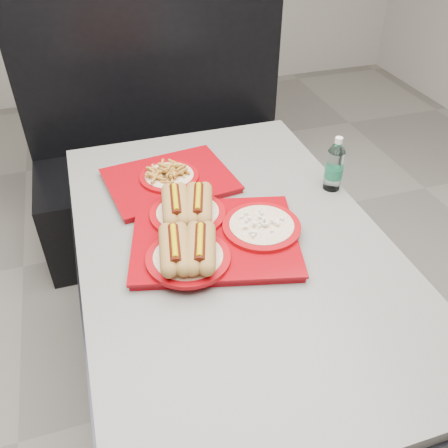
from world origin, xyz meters
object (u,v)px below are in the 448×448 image
object	(u,v)px
tray_near	(208,232)
diner_table	(232,278)
booth_bench	(166,161)
water_bottle	(334,167)
tray_far	(169,178)

from	to	relation	value
tray_near	diner_table	bearing A→B (deg)	-6.10
booth_bench	water_bottle	world-z (taller)	booth_bench
tray_far	water_bottle	distance (m)	0.56
diner_table	tray_near	bearing A→B (deg)	173.90
tray_near	water_bottle	bearing A→B (deg)	17.43
tray_near	tray_far	xyz separation A→B (m)	(-0.04, 0.34, -0.01)
tray_near	tray_far	world-z (taller)	tray_near
tray_far	booth_bench	bearing A→B (deg)	81.21
booth_bench	water_bottle	bearing A→B (deg)	-66.25
tray_near	water_bottle	world-z (taller)	water_bottle
booth_bench	water_bottle	distance (m)	1.11
booth_bench	tray_far	xyz separation A→B (m)	(-0.11, -0.74, 0.37)
diner_table	tray_far	bearing A→B (deg)	108.10
diner_table	booth_bench	bearing A→B (deg)	90.00
booth_bench	water_bottle	xyz separation A→B (m)	(0.41, -0.93, 0.43)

